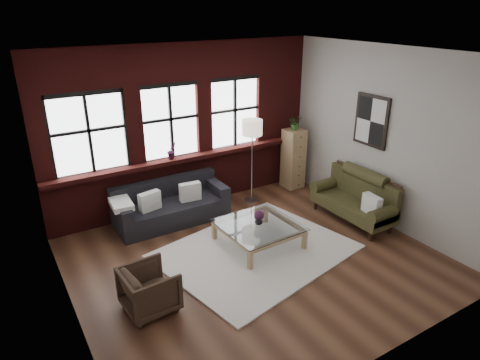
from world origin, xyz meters
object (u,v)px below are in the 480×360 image
vintage_settee (353,199)px  armchair (150,289)px  floor_lamp (252,159)px  vase (259,221)px  coffee_table (259,235)px  drawer_chest (293,159)px  dark_sofa (171,203)px

vintage_settee → armchair: bearing=-174.1°
vintage_settee → floor_lamp: 2.11m
vase → floor_lamp: 1.80m
vintage_settee → floor_lamp: bearing=124.2°
coffee_table → floor_lamp: size_ratio=0.64×
vintage_settee → armchair: vintage_settee is taller
vintage_settee → vase: 2.00m
armchair → vintage_settee: bearing=-87.6°
armchair → coffee_table: armchair is taller
vase → floor_lamp: size_ratio=0.07×
drawer_chest → floor_lamp: (-1.22, -0.19, 0.29)m
coffee_table → drawer_chest: (2.06, 1.71, 0.47)m
floor_lamp → vintage_settee: bearing=-55.8°
vintage_settee → vase: size_ratio=12.44×
drawer_chest → coffee_table: bearing=-140.3°
armchair → coffee_table: 2.24m
vintage_settee → drawer_chest: size_ratio=1.29×
armchair → drawer_chest: size_ratio=0.52×
drawer_chest → floor_lamp: 1.27m
dark_sofa → armchair: size_ratio=3.04×
vintage_settee → floor_lamp: size_ratio=0.90×
floor_lamp → drawer_chest: bearing=9.1°
floor_lamp → vase: bearing=-119.0°
vintage_settee → coffee_table: size_ratio=1.39×
dark_sofa → coffee_table: 1.82m
armchair → coffee_table: bearing=-77.8°
armchair → dark_sofa: bearing=-33.3°
drawer_chest → vintage_settee: bearing=-91.9°
floor_lamp → armchair: bearing=-144.6°
vintage_settee → floor_lamp: floor_lamp is taller
armchair → vase: size_ratio=5.03×
drawer_chest → floor_lamp: size_ratio=0.70×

